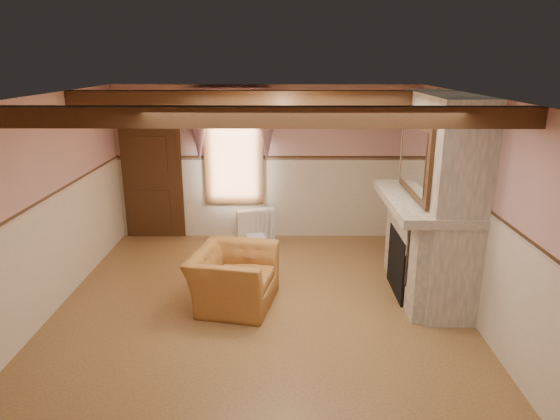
{
  "coord_description": "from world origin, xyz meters",
  "views": [
    {
      "loc": [
        0.32,
        -5.96,
        3.23
      ],
      "look_at": [
        0.26,
        0.8,
        1.17
      ],
      "focal_mm": 32.0,
      "sensor_mm": 36.0,
      "label": 1
    }
  ],
  "objects_px": {
    "radiator": "(256,225)",
    "mantel_clock": "(413,178)",
    "armchair": "(234,278)",
    "side_table": "(255,268)",
    "bowl": "(425,194)",
    "oil_lamp": "(415,177)"
  },
  "relations": [
    {
      "from": "armchair",
      "to": "side_table",
      "type": "relative_size",
      "value": 2.11
    },
    {
      "from": "side_table",
      "to": "oil_lamp",
      "type": "height_order",
      "value": "oil_lamp"
    },
    {
      "from": "side_table",
      "to": "radiator",
      "type": "distance_m",
      "value": 1.89
    },
    {
      "from": "armchair",
      "to": "oil_lamp",
      "type": "bearing_deg",
      "value": -57.38
    },
    {
      "from": "radiator",
      "to": "mantel_clock",
      "type": "bearing_deg",
      "value": -47.62
    },
    {
      "from": "bowl",
      "to": "oil_lamp",
      "type": "bearing_deg",
      "value": 90.0
    },
    {
      "from": "side_table",
      "to": "mantel_clock",
      "type": "distance_m",
      "value": 2.72
    },
    {
      "from": "mantel_clock",
      "to": "oil_lamp",
      "type": "xyz_separation_m",
      "value": [
        0.0,
        -0.1,
        0.04
      ]
    },
    {
      "from": "armchair",
      "to": "mantel_clock",
      "type": "xyz_separation_m",
      "value": [
        2.61,
        1.1,
        1.14
      ]
    },
    {
      "from": "side_table",
      "to": "oil_lamp",
      "type": "relative_size",
      "value": 1.99
    },
    {
      "from": "armchair",
      "to": "radiator",
      "type": "xyz_separation_m",
      "value": [
        0.16,
        2.48,
        -0.08
      ]
    },
    {
      "from": "side_table",
      "to": "mantel_clock",
      "type": "bearing_deg",
      "value": 12.33
    },
    {
      "from": "side_table",
      "to": "bowl",
      "type": "relative_size",
      "value": 1.78
    },
    {
      "from": "mantel_clock",
      "to": "oil_lamp",
      "type": "distance_m",
      "value": 0.1
    },
    {
      "from": "radiator",
      "to": "oil_lamp",
      "type": "distance_m",
      "value": 3.12
    },
    {
      "from": "armchair",
      "to": "mantel_clock",
      "type": "relative_size",
      "value": 4.9
    },
    {
      "from": "bowl",
      "to": "mantel_clock",
      "type": "bearing_deg",
      "value": 90.0
    },
    {
      "from": "armchair",
      "to": "side_table",
      "type": "height_order",
      "value": "armchair"
    },
    {
      "from": "side_table",
      "to": "mantel_clock",
      "type": "height_order",
      "value": "mantel_clock"
    },
    {
      "from": "radiator",
      "to": "oil_lamp",
      "type": "height_order",
      "value": "oil_lamp"
    },
    {
      "from": "radiator",
      "to": "bowl",
      "type": "bearing_deg",
      "value": -58.34
    },
    {
      "from": "radiator",
      "to": "mantel_clock",
      "type": "relative_size",
      "value": 2.92
    }
  ]
}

